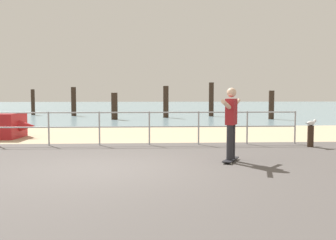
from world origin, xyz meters
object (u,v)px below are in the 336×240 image
at_px(skateboard, 231,160).
at_px(seagull, 311,123).
at_px(bollard_short, 311,137).
at_px(skateboarder, 231,119).

xyz_separation_m(skateboard, seagull, (2.91, 2.27, 0.66)).
height_order(skateboard, bollard_short, bollard_short).
distance_m(bollard_short, seagull, 0.40).
bearing_deg(seagull, skateboard, -142.05).
distance_m(skateboard, bollard_short, 3.68).
bearing_deg(skateboard, seagull, 37.95).
relative_size(skateboarder, bollard_short, 2.53).
bearing_deg(seagull, bollard_short, -148.61).
bearing_deg(bollard_short, seagull, 31.39).
relative_size(skateboard, bollard_short, 1.23).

